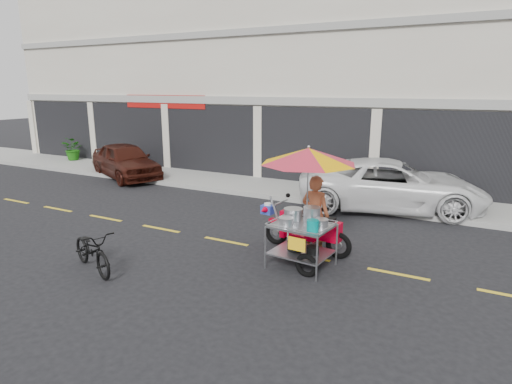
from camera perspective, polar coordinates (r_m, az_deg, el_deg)
The scene contains 10 objects.
ground at distance 9.54m, azimuth 6.38°, elevation -8.50°, with size 90.00×90.00×0.00m, color black.
sidewalk at distance 14.54m, azimuth 14.36°, elevation -0.68°, with size 45.00×3.00×0.15m, color gray.
shophouse_block at distance 18.85m, azimuth 27.60°, elevation 14.22°, with size 36.00×8.11×10.40m.
centerline at distance 9.54m, azimuth 6.38°, elevation -8.48°, with size 42.00×0.10×0.01m, color gold.
maroon_sedan at distance 18.11m, azimuth -17.01°, elevation 4.03°, with size 1.69×4.19×1.43m, color #33100A.
white_pickup at distance 13.43m, azimuth 17.61°, elevation 0.90°, with size 2.51×5.43×1.51m, color white.
plant_tall at distance 22.57m, azimuth -23.15°, elevation 5.35°, with size 1.01×0.88×1.12m, color #17570E.
plant_short at distance 20.13m, azimuth -19.07°, elevation 4.45°, with size 0.50×0.50×0.88m, color #17570E.
near_bicycle at distance 9.22m, azimuth -21.00°, elevation -7.26°, with size 0.58×1.67×0.88m, color black.
food_vendor_rig at distance 8.83m, azimuth 7.09°, elevation 0.43°, with size 2.50×2.17×2.52m.
Camera 1 is at (3.15, -8.25, 3.61)m, focal length 30.00 mm.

